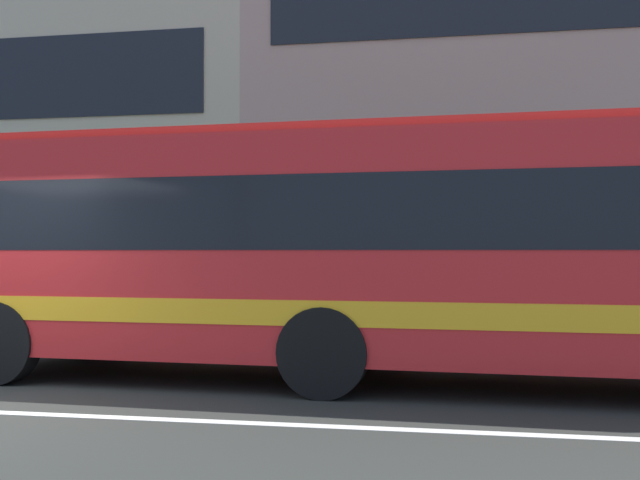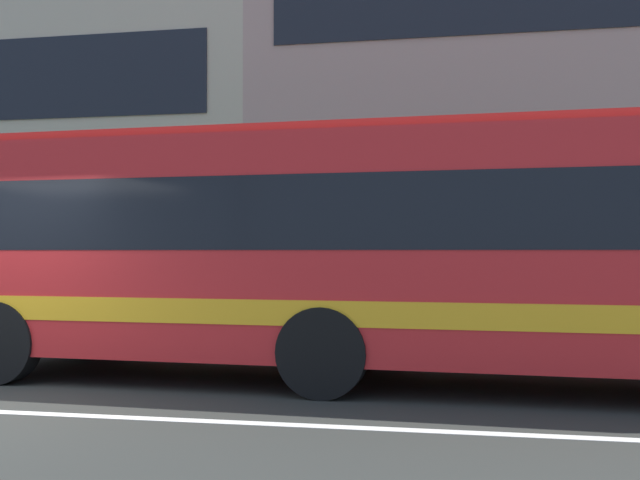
# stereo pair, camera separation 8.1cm
# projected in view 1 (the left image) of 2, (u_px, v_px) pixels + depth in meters

# --- Properties ---
(hedge_row_far) EXTENTS (21.94, 1.10, 0.78)m
(hedge_row_far) POSITION_uv_depth(u_px,v_px,m) (291.00, 320.00, 13.58)
(hedge_row_far) COLOR #2F722D
(hedge_row_far) RESTS_ON ground_plane
(apartment_block_right) EXTENTS (19.14, 9.49, 13.43)m
(apartment_block_right) POSITION_uv_depth(u_px,v_px,m) (625.00, 65.00, 21.35)
(apartment_block_right) COLOR tan
(apartment_block_right) RESTS_ON ground_plane
(transit_bus) EXTENTS (11.56, 3.10, 3.05)m
(transit_bus) POSITION_uv_depth(u_px,v_px,m) (402.00, 244.00, 9.45)
(transit_bus) COLOR red
(transit_bus) RESTS_ON ground_plane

